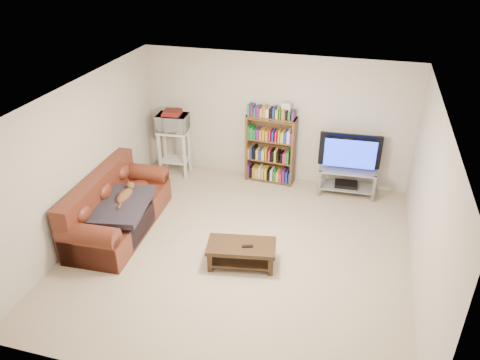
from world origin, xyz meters
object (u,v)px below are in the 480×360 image
(sofa, at_px, (115,211))
(bookshelf, at_px, (271,148))
(coffee_table, at_px, (241,251))
(tv_stand, at_px, (347,177))

(sofa, relative_size, bookshelf, 1.67)
(coffee_table, distance_m, tv_stand, 2.81)
(coffee_table, bearing_deg, bookshelf, 83.39)
(sofa, relative_size, coffee_table, 2.10)
(coffee_table, distance_m, bookshelf, 2.65)
(sofa, height_order, tv_stand, sofa)
(tv_stand, bearing_deg, bookshelf, 172.39)
(coffee_table, bearing_deg, sofa, 160.81)
(coffee_table, relative_size, bookshelf, 0.80)
(tv_stand, xyz_separation_m, bookshelf, (-1.45, 0.12, 0.34))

